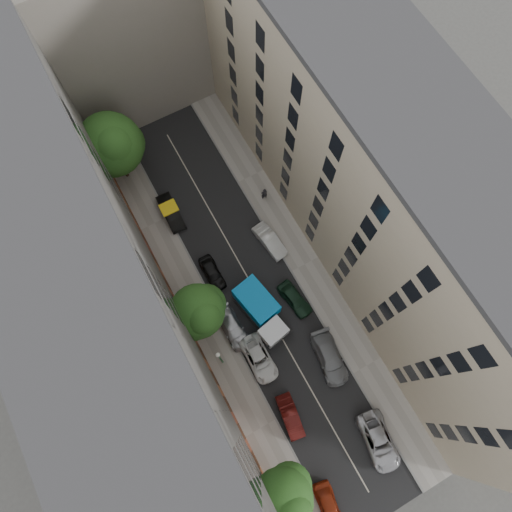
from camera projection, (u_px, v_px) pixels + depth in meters
ground at (255, 291)px, 43.67m from camera, size 120.00×120.00×0.00m
road_surface at (255, 291)px, 43.66m from camera, size 8.00×44.00×0.02m
sidewalk_left at (204, 318)px, 42.76m from camera, size 3.00×44.00×0.15m
sidewalk_right at (305, 264)px, 44.44m from camera, size 3.00×44.00×0.15m
building_left at (120, 329)px, 32.50m from camera, size 8.00×44.00×20.00m
building_right at (377, 195)px, 35.87m from camera, size 8.00×44.00×20.00m
building_endcap at (112, 15)px, 42.93m from camera, size 18.00×12.00×18.00m
tarp_truck at (261, 310)px, 41.49m from camera, size 3.51×6.49×2.82m
car_left_0 at (329, 508)px, 37.19m from camera, size 2.26×4.21×1.36m
car_left_1 at (290, 416)px, 39.45m from camera, size 1.91×4.10×1.30m
car_left_2 at (259, 359)px, 41.02m from camera, size 2.20×4.65×1.28m
car_left_3 at (233, 328)px, 41.88m from camera, size 1.99×4.62×1.33m
car_left_4 at (212, 273)px, 43.57m from camera, size 1.55×3.78×1.28m
car_left_5 at (171, 212)px, 45.52m from camera, size 1.55×4.28×1.40m
car_right_0 at (379, 441)px, 38.76m from camera, size 3.12×5.42×1.42m
car_right_1 at (330, 358)px, 40.93m from camera, size 2.86×5.43×1.50m
car_right_2 at (295, 299)px, 42.73m from camera, size 2.15×4.14×1.35m
car_right_3 at (270, 241)px, 44.57m from camera, size 2.02×4.30×1.36m
tree_near at (284, 500)px, 32.54m from camera, size 4.84×4.49×8.65m
tree_mid at (199, 312)px, 38.03m from camera, size 5.00×4.68×7.32m
tree_far at (113, 146)px, 42.15m from camera, size 6.20×6.05×8.77m
lamp_post at (220, 358)px, 37.94m from camera, size 0.36×0.36×5.87m
pedestrian at (264, 194)px, 45.78m from camera, size 0.71×0.51×1.82m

